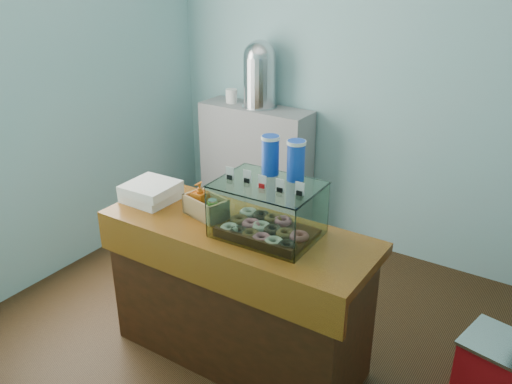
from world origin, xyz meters
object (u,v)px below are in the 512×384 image
Objects in this scene: coffee_urn at (260,73)px; counter at (238,293)px; red_cooler at (502,374)px; display_case at (270,206)px.

counter is at bearing -61.33° from coffee_urn.
coffee_urn is at bearing 165.63° from red_cooler.
red_cooler is (1.25, 0.42, -0.86)m from display_case.
display_case is at bearing 15.00° from counter.
coffee_urn is (-0.87, 1.59, 0.93)m from counter.
counter is at bearing -166.62° from display_case.
counter reaches higher than red_cooler.
display_case reaches higher than red_cooler.
display_case is at bearing -55.59° from coffee_urn.
counter is 1.53m from red_cooler.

